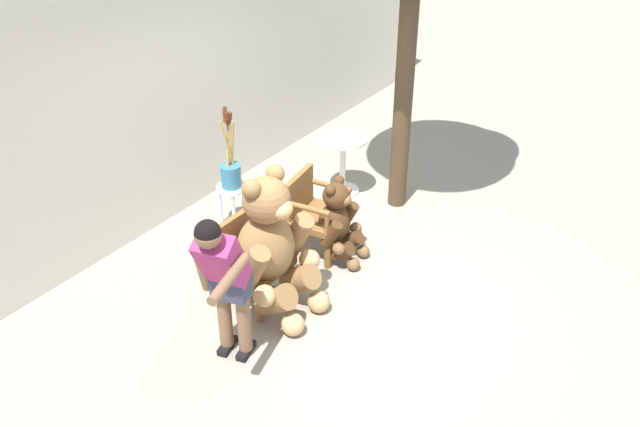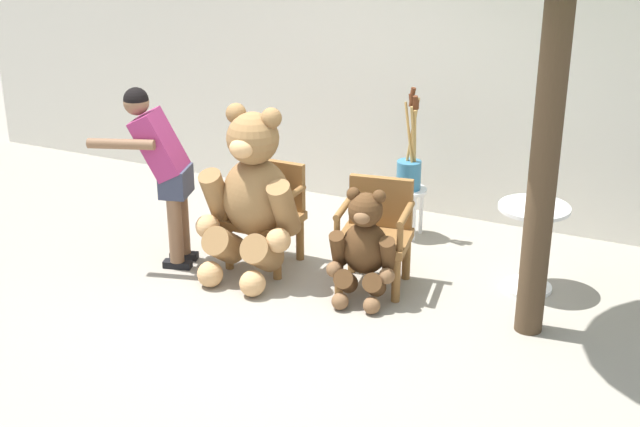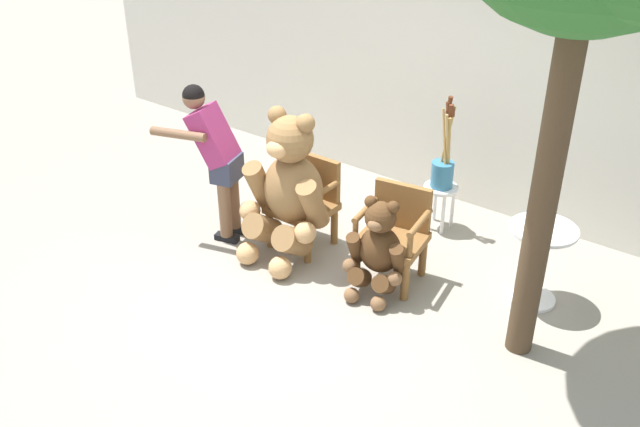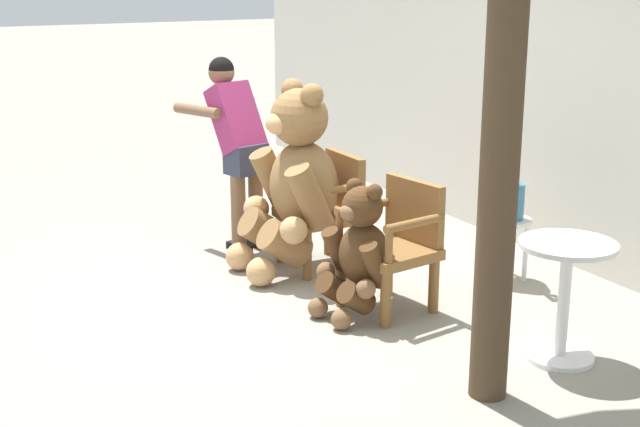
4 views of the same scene
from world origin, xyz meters
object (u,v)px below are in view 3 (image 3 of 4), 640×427
(brush_bucket, at_px, (443,167))
(wooden_chair_left, at_px, (306,200))
(white_stool, at_px, (440,196))
(teddy_bear_small, at_px, (378,249))
(teddy_bear_large, at_px, (288,188))
(round_side_table, at_px, (539,256))
(wooden_chair_right, at_px, (394,232))
(person_visitor, at_px, (215,151))

(brush_bucket, bearing_deg, wooden_chair_left, -130.75)
(wooden_chair_left, relative_size, white_stool, 1.87)
(brush_bucket, bearing_deg, teddy_bear_small, -85.09)
(teddy_bear_large, relative_size, teddy_bear_small, 1.58)
(teddy_bear_small, bearing_deg, teddy_bear_large, 178.21)
(teddy_bear_small, height_order, white_stool, teddy_bear_small)
(teddy_bear_small, distance_m, white_stool, 1.33)
(wooden_chair_left, distance_m, white_stool, 1.36)
(teddy_bear_large, distance_m, white_stool, 1.60)
(round_side_table, bearing_deg, teddy_bear_small, -147.95)
(wooden_chair_left, distance_m, wooden_chair_right, 0.99)
(wooden_chair_left, distance_m, person_visitor, 0.97)
(white_stool, bearing_deg, round_side_table, -25.85)
(wooden_chair_left, distance_m, teddy_bear_small, 1.04)
(teddy_bear_small, height_order, round_side_table, teddy_bear_small)
(white_stool, bearing_deg, wooden_chair_left, -130.67)
(wooden_chair_right, relative_size, teddy_bear_small, 0.95)
(teddy_bear_small, bearing_deg, brush_bucket, 94.91)
(wooden_chair_right, distance_m, round_side_table, 1.23)
(white_stool, bearing_deg, teddy_bear_small, -84.93)
(wooden_chair_right, bearing_deg, teddy_bear_small, -86.55)
(person_visitor, distance_m, white_stool, 2.25)
(person_visitor, distance_m, brush_bucket, 2.20)
(teddy_bear_large, height_order, person_visitor, person_visitor)
(wooden_chair_left, height_order, brush_bucket, brush_bucket)
(wooden_chair_right, relative_size, brush_bucket, 0.92)
(wooden_chair_right, height_order, teddy_bear_large, teddy_bear_large)
(teddy_bear_large, xyz_separation_m, white_stool, (0.89, 1.29, -0.35))
(teddy_bear_large, bearing_deg, wooden_chair_left, 89.91)
(teddy_bear_large, height_order, brush_bucket, teddy_bear_large)
(white_stool, distance_m, round_side_table, 1.40)
(teddy_bear_large, xyz_separation_m, person_visitor, (-0.77, -0.14, 0.21))
(white_stool, xyz_separation_m, round_side_table, (1.26, -0.61, 0.09))
(person_visitor, bearing_deg, round_side_table, 15.69)
(person_visitor, relative_size, round_side_table, 2.13)
(wooden_chair_right, bearing_deg, wooden_chair_left, 179.96)
(white_stool, distance_m, brush_bucket, 0.32)
(wooden_chair_right, relative_size, teddy_bear_large, 0.60)
(teddy_bear_large, xyz_separation_m, teddy_bear_small, (1.00, -0.03, -0.26))
(wooden_chair_left, bearing_deg, brush_bucket, 49.25)
(teddy_bear_large, distance_m, brush_bucket, 1.57)
(teddy_bear_small, relative_size, brush_bucket, 0.98)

